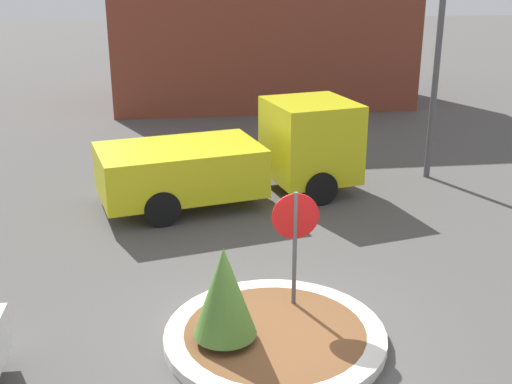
# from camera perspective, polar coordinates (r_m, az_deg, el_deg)

# --- Properties ---
(ground_plane) EXTENTS (120.00, 120.00, 0.00)m
(ground_plane) POSITION_cam_1_polar(r_m,az_deg,el_deg) (10.02, 1.69, -13.05)
(ground_plane) COLOR #514F4C
(traffic_island) EXTENTS (3.37, 3.37, 0.17)m
(traffic_island) POSITION_cam_1_polar(r_m,az_deg,el_deg) (9.98, 1.69, -12.64)
(traffic_island) COLOR silver
(traffic_island) RESTS_ON ground_plane
(stop_sign) EXTENTS (0.75, 0.07, 2.10)m
(stop_sign) POSITION_cam_1_polar(r_m,az_deg,el_deg) (10.10, 3.49, -3.45)
(stop_sign) COLOR #4C4C51
(stop_sign) RESTS_ON ground_plane
(island_shrub) EXTENTS (0.94, 0.94, 1.50)m
(island_shrub) POSITION_cam_1_polar(r_m,az_deg,el_deg) (9.31, -2.83, -8.83)
(island_shrub) COLOR brown
(island_shrub) RESTS_ON traffic_island
(utility_truck) EXTENTS (6.45, 3.47, 2.27)m
(utility_truck) POSITION_cam_1_polar(r_m,az_deg,el_deg) (15.30, -1.18, 3.22)
(utility_truck) COLOR gold
(utility_truck) RESTS_ON ground_plane
(storefront_building) EXTENTS (11.52, 6.07, 6.94)m
(storefront_building) POSITION_cam_1_polar(r_m,az_deg,el_deg) (26.73, 0.30, 15.54)
(storefront_building) COLOR brown
(storefront_building) RESTS_ON ground_plane
(light_pole) EXTENTS (0.70, 0.30, 5.27)m
(light_pole) POSITION_cam_1_polar(r_m,az_deg,el_deg) (17.14, 15.83, 11.42)
(light_pole) COLOR #4C4C51
(light_pole) RESTS_ON ground_plane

